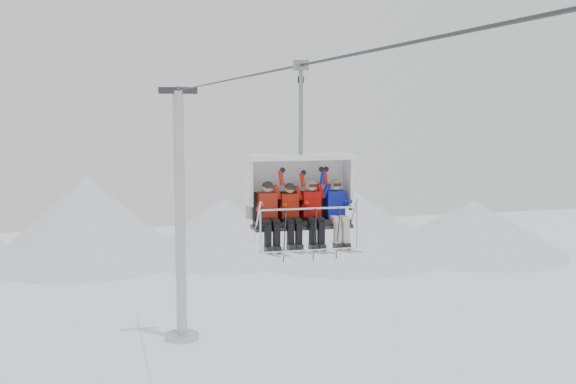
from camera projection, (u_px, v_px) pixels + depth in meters
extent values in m
cone|color=white|center=(87.00, 219.00, 58.32)|extent=(16.00, 16.00, 7.00)
cone|color=white|center=(224.00, 227.00, 60.31)|extent=(14.00, 14.00, 5.00)
cone|color=white|center=(345.00, 220.00, 60.92)|extent=(18.00, 18.00, 6.00)
cone|color=white|center=(473.00, 227.00, 61.93)|extent=(16.00, 16.00, 4.50)
cone|color=white|center=(284.00, 222.00, 64.77)|extent=(12.00, 12.00, 4.50)
cylinder|color=#ADB0B5|center=(180.00, 217.00, 38.14)|extent=(0.56, 0.56, 13.30)
cylinder|color=#ADB0B5|center=(182.00, 336.00, 38.90)|extent=(1.80, 1.80, 0.30)
cube|color=#2F2F34|center=(178.00, 90.00, 37.37)|extent=(2.00, 0.35, 0.35)
cylinder|color=#2F2F34|center=(288.00, 68.00, 16.27)|extent=(0.06, 50.00, 0.06)
cube|color=black|center=(302.00, 222.00, 15.56)|extent=(2.06, 0.55, 0.10)
cube|color=black|center=(299.00, 205.00, 15.76)|extent=(2.06, 0.10, 0.60)
cube|color=#2F2F34|center=(302.00, 226.00, 15.57)|extent=(2.15, 0.60, 0.08)
cube|color=white|center=(296.00, 187.00, 15.93)|extent=(2.30, 0.10, 1.37)
cube|color=white|center=(301.00, 157.00, 15.47)|extent=(2.30, 0.90, 0.10)
cylinder|color=silver|center=(309.00, 209.00, 14.98)|extent=(2.10, 0.04, 0.04)
cylinder|color=silver|center=(310.00, 250.00, 15.02)|extent=(2.10, 0.04, 0.04)
cylinder|color=gray|center=(301.00, 111.00, 15.38)|extent=(0.10, 0.10, 1.94)
cube|color=gray|center=(301.00, 65.00, 15.26)|extent=(0.30, 0.18, 0.22)
cube|color=#AF2615|center=(267.00, 206.00, 15.36)|extent=(0.39, 0.26, 0.58)
sphere|color=tan|center=(268.00, 187.00, 15.27)|extent=(0.22, 0.22, 0.22)
cube|color=black|center=(268.00, 236.00, 14.97)|extent=(0.13, 0.15, 0.47)
cube|color=black|center=(277.00, 235.00, 15.02)|extent=(0.13, 0.15, 0.47)
cube|color=#AFB2B9|center=(269.00, 254.00, 14.92)|extent=(0.09, 1.69, 0.26)
cube|color=#AFB2B9|center=(278.00, 254.00, 14.97)|extent=(0.09, 1.69, 0.26)
cube|color=#B7200B|center=(289.00, 206.00, 15.48)|extent=(0.37, 0.25, 0.55)
sphere|color=tan|center=(290.00, 189.00, 15.40)|extent=(0.20, 0.20, 0.20)
cube|color=black|center=(291.00, 234.00, 15.10)|extent=(0.12, 0.15, 0.44)
cube|color=black|center=(299.00, 233.00, 15.14)|extent=(0.12, 0.15, 0.44)
cube|color=#AFB2B9|center=(292.00, 252.00, 15.04)|extent=(0.08, 1.69, 0.26)
cube|color=#AFB2B9|center=(300.00, 251.00, 15.09)|extent=(0.08, 1.69, 0.26)
cube|color=red|center=(311.00, 205.00, 15.61)|extent=(0.39, 0.26, 0.58)
sphere|color=tan|center=(312.00, 186.00, 15.52)|extent=(0.22, 0.22, 0.22)
cube|color=black|center=(313.00, 233.00, 15.22)|extent=(0.13, 0.15, 0.47)
cube|color=black|center=(321.00, 233.00, 15.27)|extent=(0.13, 0.15, 0.47)
cube|color=#AFB2B9|center=(314.00, 252.00, 15.17)|extent=(0.09, 1.69, 0.26)
cube|color=#AFB2B9|center=(322.00, 251.00, 15.22)|extent=(0.09, 1.69, 0.26)
cube|color=#111BA3|center=(335.00, 204.00, 15.75)|extent=(0.39, 0.26, 0.58)
sphere|color=tan|center=(336.00, 185.00, 15.66)|extent=(0.22, 0.22, 0.22)
cube|color=beige|center=(337.00, 232.00, 15.37)|extent=(0.13, 0.15, 0.47)
cube|color=beige|center=(346.00, 232.00, 15.41)|extent=(0.13, 0.15, 0.47)
cube|color=#AFB2B9|center=(339.00, 250.00, 15.31)|extent=(0.09, 1.69, 0.26)
cube|color=#AFB2B9|center=(347.00, 250.00, 15.36)|extent=(0.09, 1.69, 0.26)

